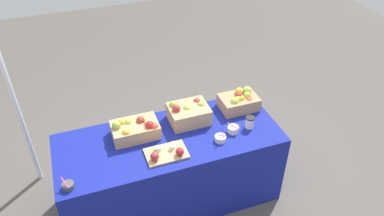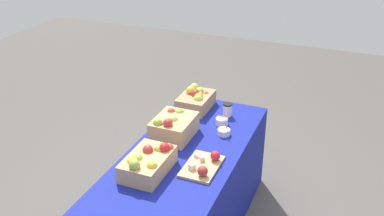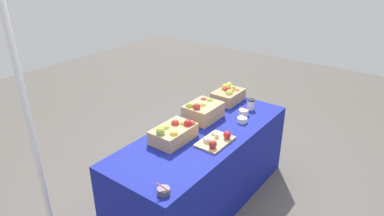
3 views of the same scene
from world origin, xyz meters
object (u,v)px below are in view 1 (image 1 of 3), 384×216
(apple_crate_middle, at_px, (188,113))
(tent_pole, at_px, (13,96))
(cutting_board_front, at_px, (166,153))
(sample_bowl_near, at_px, (233,129))
(apple_crate_left, at_px, (239,101))
(sample_bowl_mid, at_px, (68,186))
(sample_bowl_far, at_px, (220,138))
(coffee_cup, at_px, (250,122))
(apple_crate_right, at_px, (135,129))

(apple_crate_middle, xyz_separation_m, tent_pole, (-1.41, 0.52, 0.17))
(cutting_board_front, bearing_deg, sample_bowl_near, 7.70)
(sample_bowl_near, distance_m, tent_pole, 1.90)
(apple_crate_left, distance_m, sample_bowl_mid, 1.65)
(sample_bowl_far, bearing_deg, coffee_cup, 13.67)
(apple_crate_right, height_order, sample_bowl_mid, apple_crate_right)
(apple_crate_left, xyz_separation_m, sample_bowl_near, (-0.20, -0.30, -0.05))
(apple_crate_right, bearing_deg, sample_bowl_far, -25.04)
(sample_bowl_far, relative_size, coffee_cup, 0.88)
(cutting_board_front, bearing_deg, tent_pole, 141.19)
(apple_crate_right, xyz_separation_m, sample_bowl_mid, (-0.59, -0.40, -0.05))
(cutting_board_front, height_order, coffee_cup, coffee_cup)
(apple_crate_middle, bearing_deg, apple_crate_left, 2.36)
(cutting_board_front, bearing_deg, sample_bowl_far, 2.12)
(apple_crate_left, distance_m, coffee_cup, 0.29)
(apple_crate_left, height_order, apple_crate_middle, apple_crate_middle)
(sample_bowl_near, relative_size, tent_pole, 0.05)
(cutting_board_front, distance_m, sample_bowl_near, 0.63)
(sample_bowl_near, bearing_deg, sample_bowl_mid, -173.24)
(cutting_board_front, bearing_deg, apple_crate_right, 118.18)
(cutting_board_front, distance_m, coffee_cup, 0.79)
(apple_crate_middle, height_order, sample_bowl_far, apple_crate_middle)
(apple_crate_middle, relative_size, cutting_board_front, 1.03)
(apple_crate_left, height_order, cutting_board_front, apple_crate_left)
(apple_crate_left, height_order, sample_bowl_far, apple_crate_left)
(apple_crate_right, distance_m, tent_pole, 1.09)
(coffee_cup, bearing_deg, apple_crate_middle, 150.10)
(apple_crate_left, distance_m, sample_bowl_far, 0.51)
(apple_crate_left, xyz_separation_m, sample_bowl_mid, (-1.58, -0.46, -0.05))
(apple_crate_middle, distance_m, coffee_cup, 0.54)
(sample_bowl_mid, bearing_deg, sample_bowl_far, 4.51)
(tent_pole, bearing_deg, sample_bowl_near, -24.85)
(sample_bowl_far, bearing_deg, tent_pole, 151.23)
(sample_bowl_near, distance_m, sample_bowl_mid, 1.40)
(coffee_cup, distance_m, tent_pole, 2.04)
(apple_crate_left, xyz_separation_m, tent_pole, (-1.91, 0.50, 0.18))
(apple_crate_right, xyz_separation_m, sample_bowl_far, (0.65, -0.30, -0.05))
(apple_crate_left, relative_size, sample_bowl_near, 3.31)
(sample_bowl_far, bearing_deg, cutting_board_front, -177.88)
(cutting_board_front, relative_size, sample_bowl_near, 3.21)
(apple_crate_left, relative_size, apple_crate_right, 0.88)
(apple_crate_middle, relative_size, apple_crate_right, 0.88)
(sample_bowl_mid, distance_m, tent_pole, 1.04)
(apple_crate_left, distance_m, apple_crate_middle, 0.51)
(sample_bowl_near, height_order, sample_bowl_far, sample_bowl_near)
(apple_crate_middle, bearing_deg, tent_pole, 159.82)
(sample_bowl_mid, height_order, sample_bowl_far, sample_bowl_mid)
(apple_crate_left, xyz_separation_m, sample_bowl_far, (-0.34, -0.36, -0.05))
(apple_crate_left, height_order, tent_pole, tent_pole)
(cutting_board_front, relative_size, sample_bowl_far, 3.47)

